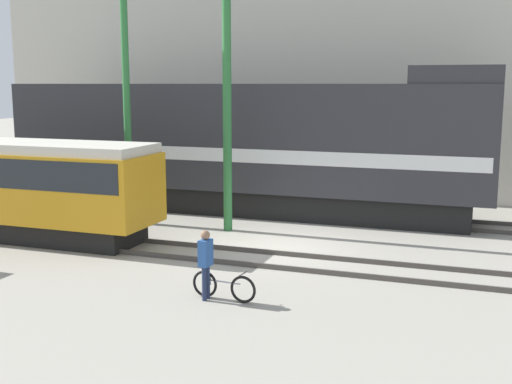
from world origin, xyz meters
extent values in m
plane|color=#9E998C|center=(0.00, 0.00, 0.00)|extent=(120.00, 120.00, 0.00)
cube|color=#47423D|center=(0.00, -2.25, 0.07)|extent=(60.00, 0.07, 0.14)
cube|color=#47423D|center=(0.00, -0.81, 0.07)|extent=(60.00, 0.07, 0.14)
cube|color=#47423D|center=(0.00, 4.27, 0.07)|extent=(60.00, 0.07, 0.14)
cube|color=#47423D|center=(0.00, 5.71, 0.07)|extent=(60.00, 0.07, 0.14)
cube|color=beige|center=(0.00, 12.44, 6.47)|extent=(35.13, 6.00, 12.93)
cube|color=black|center=(-3.25, 4.99, 0.50)|extent=(17.45, 2.55, 1.00)
cube|color=#2D2D33|center=(-3.25, 4.99, 2.99)|extent=(18.96, 3.00, 3.98)
cube|color=white|center=(-3.25, 4.99, 2.39)|extent=(18.58, 3.04, 0.50)
cube|color=#2D2D33|center=(4.74, 4.99, 5.28)|extent=(3.00, 2.85, 0.60)
cube|color=black|center=(-8.32, -1.53, 0.35)|extent=(8.11, 2.00, 0.70)
cube|color=orange|center=(-8.32, -1.53, 1.78)|extent=(9.22, 2.50, 2.16)
cube|color=#1E2328|center=(-8.32, -1.53, 2.31)|extent=(8.85, 2.54, 0.90)
cube|color=beige|center=(-8.32, -1.53, 3.01)|extent=(9.03, 2.38, 0.30)
torus|color=black|center=(0.72, -5.04, 0.32)|extent=(0.65, 0.12, 0.64)
torus|color=black|center=(-0.28, -4.95, 0.32)|extent=(0.65, 0.12, 0.64)
cylinder|color=#A5A5AD|center=(0.22, -4.99, 0.43)|extent=(0.85, 0.11, 0.04)
cylinder|color=#A5A5AD|center=(-0.13, -4.96, 0.47)|extent=(0.03, 0.03, 0.29)
cylinder|color=#262626|center=(0.72, -5.04, 0.69)|extent=(0.06, 0.44, 0.02)
cylinder|color=#232D4C|center=(-0.17, -5.03, 0.41)|extent=(0.11, 0.11, 0.81)
cylinder|color=#232D4C|center=(-0.18, -5.19, 0.41)|extent=(0.11, 0.11, 0.81)
cube|color=#264C8C|center=(-0.18, -5.11, 1.13)|extent=(0.25, 0.38, 0.63)
sphere|color=#8C664C|center=(-0.18, -5.11, 1.55)|extent=(0.22, 0.22, 0.22)
cylinder|color=#2D7238|center=(-6.26, 1.73, 4.50)|extent=(0.25, 0.25, 9.00)
cylinder|color=#2D7238|center=(-2.42, 1.73, 4.11)|extent=(0.29, 0.29, 8.22)
camera|label=1|loc=(5.78, -18.23, 4.99)|focal=45.00mm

